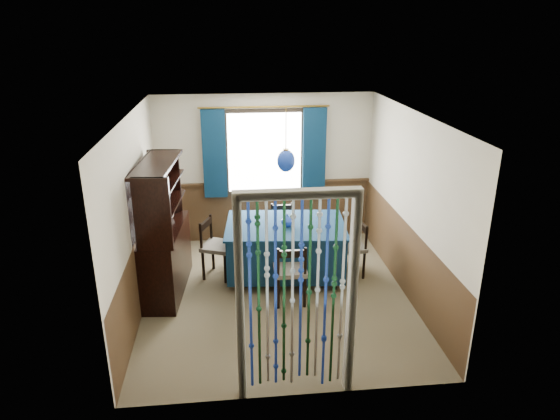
{
  "coord_description": "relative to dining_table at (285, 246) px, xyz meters",
  "views": [
    {
      "loc": [
        -0.6,
        -6.05,
        3.55
      ],
      "look_at": [
        0.09,
        0.43,
        1.1
      ],
      "focal_mm": 32.0,
      "sensor_mm": 36.0,
      "label": 1
    }
  ],
  "objects": [
    {
      "name": "wainscot_back",
      "position": [
        -0.19,
        1.42,
        0.03
      ],
      "size": [
        3.6,
        0.0,
        3.6
      ],
      "primitive_type": "plane",
      "rotation": [
        1.57,
        0.0,
        0.0
      ],
      "color": "#432D19",
      "rests_on": "ground"
    },
    {
      "name": "wall_back",
      "position": [
        -0.19,
        1.44,
        0.78
      ],
      "size": [
        3.6,
        0.0,
        3.6
      ],
      "primitive_type": "plane",
      "rotation": [
        1.57,
        0.0,
        0.0
      ],
      "color": "beige",
      "rests_on": "ground"
    },
    {
      "name": "wall_left",
      "position": [
        -1.99,
        -0.56,
        0.78
      ],
      "size": [
        0.0,
        4.0,
        4.0
      ],
      "primitive_type": "plane",
      "rotation": [
        1.57,
        0.0,
        1.57
      ],
      "color": "beige",
      "rests_on": "ground"
    },
    {
      "name": "vase_table",
      "position": [
        0.02,
        -0.06,
        0.44
      ],
      "size": [
        0.21,
        0.21,
        0.17
      ],
      "primitive_type": "imported",
      "rotation": [
        0.0,
        0.0,
        0.34
      ],
      "color": "navy",
      "rests_on": "dining_table"
    },
    {
      "name": "chair_far",
      "position": [
        0.05,
        0.77,
        -0.03
      ],
      "size": [
        0.41,
        0.39,
        0.82
      ],
      "rotation": [
        0.0,
        0.0,
        3.14
      ],
      "color": "black",
      "rests_on": "floor"
    },
    {
      "name": "wainscot_right",
      "position": [
        1.6,
        -0.56,
        0.03
      ],
      "size": [
        0.0,
        4.0,
        4.0
      ],
      "primitive_type": "plane",
      "rotation": [
        1.57,
        0.0,
        -1.57
      ],
      "color": "#432D19",
      "rests_on": "ground"
    },
    {
      "name": "wainscot_left",
      "position": [
        -1.97,
        -0.56,
        0.03
      ],
      "size": [
        0.0,
        4.0,
        4.0
      ],
      "primitive_type": "plane",
      "rotation": [
        1.57,
        0.0,
        1.57
      ],
      "color": "#432D19",
      "rests_on": "ground"
    },
    {
      "name": "sideboard",
      "position": [
        -1.72,
        -0.25,
        0.16
      ],
      "size": [
        0.62,
        1.46,
        1.86
      ],
      "rotation": [
        0.0,
        0.0,
        -0.09
      ],
      "color": "black",
      "rests_on": "floor"
    },
    {
      "name": "wall_right",
      "position": [
        1.61,
        -0.56,
        0.78
      ],
      "size": [
        0.0,
        4.0,
        4.0
      ],
      "primitive_type": "plane",
      "rotation": [
        1.57,
        0.0,
        -1.57
      ],
      "color": "beige",
      "rests_on": "ground"
    },
    {
      "name": "window",
      "position": [
        -0.19,
        1.39,
        1.08
      ],
      "size": [
        1.32,
        0.12,
        1.42
      ],
      "primitive_type": "cube",
      "color": "black",
      "rests_on": "wall_back"
    },
    {
      "name": "wainscot_front",
      "position": [
        -0.19,
        -2.55,
        0.03
      ],
      "size": [
        3.6,
        0.0,
        3.6
      ],
      "primitive_type": "plane",
      "rotation": [
        -1.57,
        0.0,
        0.0
      ],
      "color": "#432D19",
      "rests_on": "ground"
    },
    {
      "name": "pendant_lamp",
      "position": [
        -0.0,
        -0.0,
        1.3
      ],
      "size": [
        0.25,
        0.25,
        0.89
      ],
      "color": "olive",
      "rests_on": "ceiling"
    },
    {
      "name": "dining_table",
      "position": [
        0.0,
        0.0,
        0.0
      ],
      "size": [
        1.8,
        1.32,
        0.82
      ],
      "rotation": [
        0.0,
        0.0,
        -0.09
      ],
      "color": "#0B233A",
      "rests_on": "floor"
    },
    {
      "name": "chair_right",
      "position": [
        0.99,
        -0.07,
        -0.03
      ],
      "size": [
        0.43,
        0.45,
        0.84
      ],
      "rotation": [
        0.0,
        0.0,
        1.67
      ],
      "color": "black",
      "rests_on": "floor"
    },
    {
      "name": "bowl_shelf",
      "position": [
        -1.66,
        -0.51,
        0.83
      ],
      "size": [
        0.29,
        0.29,
        0.05
      ],
      "primitive_type": "imported",
      "rotation": [
        0.0,
        0.0,
        0.41
      ],
      "color": "beige",
      "rests_on": "sideboard"
    },
    {
      "name": "chair_left",
      "position": [
        -1.01,
        0.11,
        0.0
      ],
      "size": [
        0.56,
        0.57,
        0.89
      ],
      "rotation": [
        0.0,
        0.0,
        -1.95
      ],
      "color": "black",
      "rests_on": "floor"
    },
    {
      "name": "wall_front",
      "position": [
        -0.19,
        -2.56,
        0.78
      ],
      "size": [
        3.6,
        0.0,
        3.6
      ],
      "primitive_type": "plane",
      "rotation": [
        -1.57,
        0.0,
        0.0
      ],
      "color": "beige",
      "rests_on": "ground"
    },
    {
      "name": "ceiling",
      "position": [
        -0.19,
        -0.56,
        2.03
      ],
      "size": [
        4.0,
        4.0,
        0.0
      ],
      "primitive_type": "plane",
      "rotation": [
        3.14,
        0.0,
        0.0
      ],
      "color": "silver",
      "rests_on": "ground"
    },
    {
      "name": "vase_sideboard",
      "position": [
        -1.66,
        0.14,
        0.54
      ],
      "size": [
        0.22,
        0.22,
        0.17
      ],
      "primitive_type": "imported",
      "rotation": [
        0.0,
        0.0,
        0.43
      ],
      "color": "beige",
      "rests_on": "sideboard"
    },
    {
      "name": "chair_near",
      "position": [
        -0.02,
        -0.77,
        -0.01
      ],
      "size": [
        0.44,
        0.42,
        0.87
      ],
      "rotation": [
        0.0,
        0.0,
        -0.02
      ],
      "color": "black",
      "rests_on": "floor"
    },
    {
      "name": "doorway",
      "position": [
        -0.19,
        -2.5,
        0.58
      ],
      "size": [
        1.16,
        0.12,
        2.18
      ],
      "primitive_type": null,
      "color": "silver",
      "rests_on": "ground"
    },
    {
      "name": "floor",
      "position": [
        -0.19,
        -0.56,
        -0.47
      ],
      "size": [
        4.0,
        4.0,
        0.0
      ],
      "primitive_type": "plane",
      "color": "brown",
      "rests_on": "ground"
    }
  ]
}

